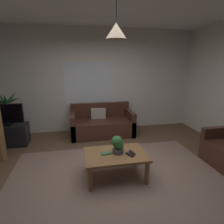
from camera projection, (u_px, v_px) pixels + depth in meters
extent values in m
cube|color=brown|center=(115.00, 175.00, 3.25)|extent=(5.55, 4.87, 0.02)
cube|color=gray|center=(118.00, 181.00, 3.06)|extent=(3.61, 2.68, 0.01)
cube|color=silver|center=(97.00, 81.00, 5.24)|extent=(5.67, 0.06, 2.82)
cube|color=white|center=(88.00, 83.00, 5.18)|extent=(1.29, 0.01, 1.14)
cube|color=#47281E|center=(102.00, 127.00, 5.03)|extent=(1.65, 0.84, 0.42)
cube|color=#47281E|center=(100.00, 110.00, 5.27)|extent=(1.65, 0.12, 0.40)
cube|color=#47281E|center=(73.00, 125.00, 4.85)|extent=(0.12, 0.84, 0.64)
cube|color=#47281E|center=(130.00, 122.00, 5.14)|extent=(0.12, 0.84, 0.64)
cube|color=#B7AD9E|center=(98.00, 113.00, 5.10)|extent=(0.40, 0.13, 0.28)
cube|color=#47281E|center=(220.00, 142.00, 3.83)|extent=(0.84, 0.12, 0.64)
cube|color=olive|center=(115.00, 155.00, 3.08)|extent=(1.02, 0.70, 0.04)
cylinder|color=olive|center=(90.00, 180.00, 2.77)|extent=(0.07, 0.07, 0.39)
cylinder|color=olive|center=(147.00, 173.00, 2.94)|extent=(0.07, 0.07, 0.39)
cylinder|color=olive|center=(88.00, 160.00, 3.32)|extent=(0.07, 0.07, 0.39)
cylinder|color=olive|center=(135.00, 156.00, 3.49)|extent=(0.07, 0.07, 0.39)
cube|color=#387247|center=(106.00, 153.00, 3.05)|extent=(0.17, 0.11, 0.02)
cube|color=black|center=(132.00, 153.00, 3.08)|extent=(0.08, 0.17, 0.02)
cube|color=black|center=(130.00, 155.00, 3.01)|extent=(0.11, 0.17, 0.02)
cylinder|color=#4C4C51|center=(118.00, 151.00, 3.08)|extent=(0.18, 0.18, 0.08)
sphere|color=#2D6B33|center=(118.00, 145.00, 3.07)|extent=(0.17, 0.17, 0.17)
sphere|color=#2D6B33|center=(117.00, 141.00, 3.06)|extent=(0.19, 0.19, 0.19)
cube|color=black|center=(8.00, 135.00, 4.37)|extent=(0.90, 0.44, 0.50)
cube|color=black|center=(4.00, 114.00, 4.22)|extent=(0.80, 0.05, 0.45)
cube|color=black|center=(4.00, 114.00, 4.20)|extent=(0.76, 0.00, 0.41)
cube|color=black|center=(6.00, 124.00, 4.28)|extent=(0.24, 0.16, 0.04)
cylinder|color=brown|center=(10.00, 133.00, 4.78)|extent=(0.32, 0.32, 0.30)
cylinder|color=brown|center=(7.00, 115.00, 4.66)|extent=(0.05, 0.05, 0.64)
cone|color=#235B2D|center=(13.00, 100.00, 4.60)|extent=(0.39, 0.10, 0.22)
cone|color=#235B2D|center=(11.00, 98.00, 4.71)|extent=(0.28, 0.38, 0.34)
cone|color=#235B2D|center=(2.00, 99.00, 4.67)|extent=(0.30, 0.37, 0.32)
cone|color=#235B2D|center=(0.00, 101.00, 4.39)|extent=(0.20, 0.40, 0.30)
cone|color=#235B2D|center=(5.00, 99.00, 4.43)|extent=(0.20, 0.36, 0.34)
cylinder|color=black|center=(116.00, 7.00, 2.53)|extent=(0.01, 0.01, 0.39)
cone|color=tan|center=(116.00, 31.00, 2.61)|extent=(0.30, 0.30, 0.22)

